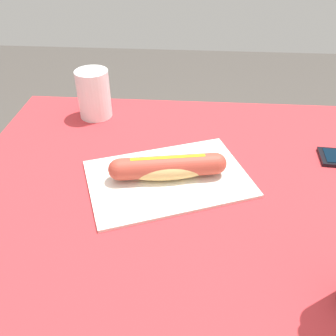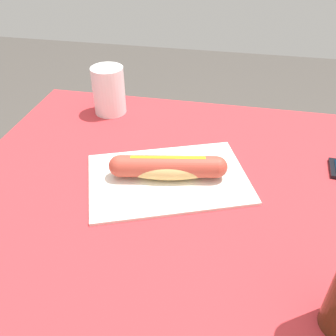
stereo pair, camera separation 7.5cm
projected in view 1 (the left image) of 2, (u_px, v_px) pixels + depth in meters
The scene contains 4 objects.
dining_table at pixel (201, 240), 0.83m from camera, with size 1.02×0.80×0.73m.
paper_wrapper at pixel (168, 178), 0.77m from camera, with size 0.33×0.22×0.01m, color silver.
hot_dog at pixel (168, 167), 0.75m from camera, with size 0.24×0.09×0.05m.
drinking_cup at pixel (94, 94), 0.96m from camera, with size 0.09×0.09×0.13m, color white.
Camera 1 is at (-0.03, -0.57, 1.21)m, focal length 39.27 mm.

